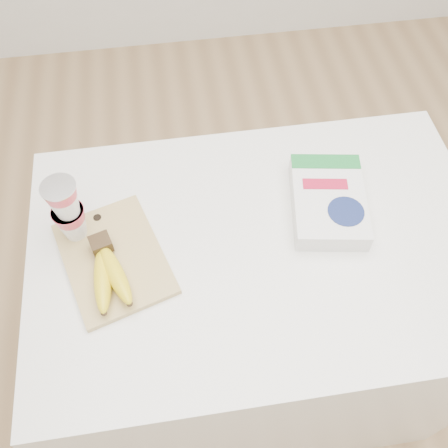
% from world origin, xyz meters
% --- Properties ---
extents(room, '(4.00, 4.00, 4.00)m').
position_xyz_m(room, '(0.00, 0.00, 1.35)').
color(room, tan).
rests_on(room, ground).
extents(table, '(1.14, 0.76, 0.85)m').
position_xyz_m(table, '(0.00, 0.00, 0.43)').
color(table, white).
rests_on(table, ground).
extents(cutting_board, '(0.30, 0.35, 0.02)m').
position_xyz_m(cutting_board, '(-0.36, 0.01, 0.86)').
color(cutting_board, tan).
rests_on(cutting_board, table).
extents(bananas, '(0.11, 0.21, 0.06)m').
position_xyz_m(bananas, '(-0.37, -0.05, 0.89)').
color(bananas, '#382816').
rests_on(bananas, cutting_board).
extents(yogurt_stack, '(0.08, 0.08, 0.18)m').
position_xyz_m(yogurt_stack, '(-0.44, 0.09, 0.97)').
color(yogurt_stack, white).
rests_on(yogurt_stack, cutting_board).
extents(cereal_box, '(0.22, 0.29, 0.06)m').
position_xyz_m(cereal_box, '(0.18, 0.08, 0.88)').
color(cereal_box, white).
rests_on(cereal_box, table).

